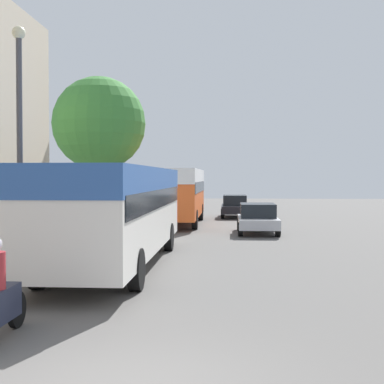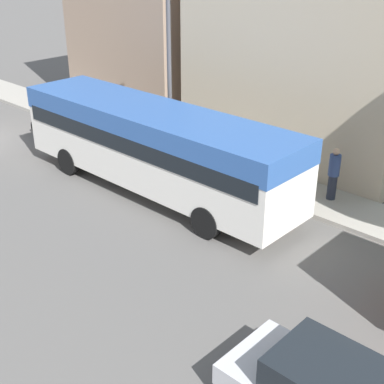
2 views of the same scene
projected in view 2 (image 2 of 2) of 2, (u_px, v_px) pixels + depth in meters
sidewalk at (72, 115)px, 26.39m from camera, size 2.20×120.00×0.15m
building_midblock at (319, 42)px, 20.42m from camera, size 5.92×9.02×8.79m
bus_lead at (154, 139)px, 17.85m from camera, size 2.63×11.08×2.95m
motorcycle_behind_lead at (44, 123)px, 23.23m from camera, size 0.38×2.24×1.73m
pedestrian_near_curb at (334, 173)px, 17.39m from camera, size 0.37×0.37×1.79m
lamp_post at (169, 58)px, 19.45m from camera, size 0.36×0.36×6.60m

